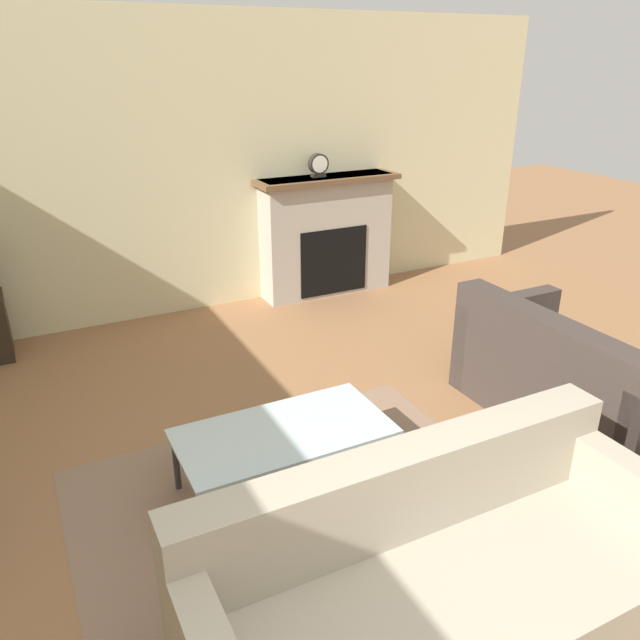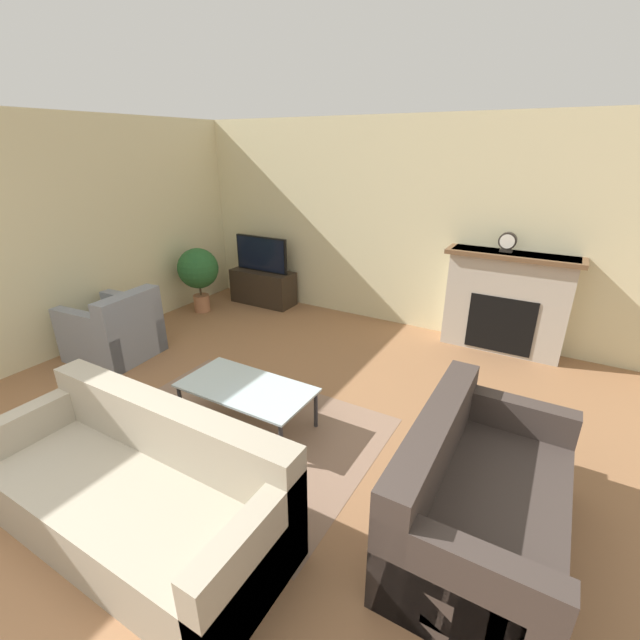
% 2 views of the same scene
% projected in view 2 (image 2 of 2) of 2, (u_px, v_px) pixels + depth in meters
% --- Properties ---
extents(wall_back, '(8.58, 0.06, 2.70)m').
position_uv_depth(wall_back, '(380.00, 225.00, 5.77)').
color(wall_back, beige).
rests_on(wall_back, ground_plane).
extents(wall_left, '(0.06, 8.03, 2.70)m').
position_uv_depth(wall_left, '(74.00, 236.00, 5.04)').
color(wall_left, beige).
rests_on(wall_left, ground_plane).
extents(area_rug, '(2.39, 1.82, 0.00)m').
position_uv_depth(area_rug, '(237.00, 432.00, 3.77)').
color(area_rug, '#896B56').
rests_on(area_rug, ground_plane).
extents(fireplace, '(1.47, 0.39, 1.21)m').
position_uv_depth(fireplace, '(506.00, 301.00, 5.08)').
color(fireplace, '#B2A899').
rests_on(fireplace, ground_plane).
extents(tv_stand, '(1.01, 0.41, 0.53)m').
position_uv_depth(tv_stand, '(263.00, 287.00, 6.75)').
color(tv_stand, '#2D2319').
rests_on(tv_stand, ground_plane).
extents(tv, '(0.91, 0.06, 0.54)m').
position_uv_depth(tv, '(261.00, 254.00, 6.55)').
color(tv, black).
rests_on(tv, tv_stand).
extents(couch_sectional, '(2.07, 0.86, 0.82)m').
position_uv_depth(couch_sectional, '(138.00, 494.00, 2.72)').
color(couch_sectional, '#9E937F').
rests_on(couch_sectional, ground_plane).
extents(couch_loveseat, '(0.90, 1.56, 0.82)m').
position_uv_depth(couch_loveseat, '(476.00, 500.00, 2.68)').
color(couch_loveseat, '#3D332D').
rests_on(couch_loveseat, ground_plane).
extents(armchair_by_window, '(0.95, 0.88, 0.82)m').
position_uv_depth(armchair_by_window, '(115.00, 333.00, 5.02)').
color(armchair_by_window, gray).
rests_on(armchair_by_window, ground_plane).
extents(coffee_table, '(1.19, 0.62, 0.39)m').
position_uv_depth(coffee_table, '(246.00, 390.00, 3.76)').
color(coffee_table, '#333338').
rests_on(coffee_table, ground_plane).
extents(potted_plant, '(0.59, 0.59, 0.96)m').
position_uv_depth(potted_plant, '(198.00, 271.00, 6.29)').
color(potted_plant, '#AD704C').
rests_on(potted_plant, ground_plane).
extents(mantel_clock, '(0.20, 0.07, 0.23)m').
position_uv_depth(mantel_clock, '(507.00, 242.00, 4.86)').
color(mantel_clock, '#28231E').
rests_on(mantel_clock, fireplace).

